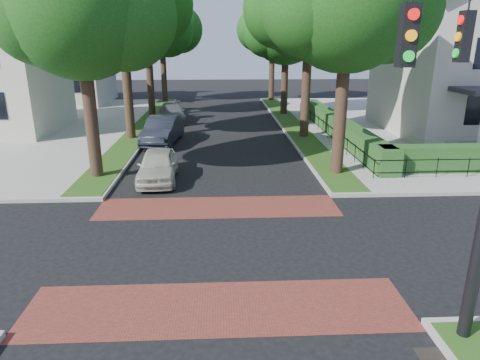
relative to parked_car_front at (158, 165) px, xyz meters
name	(u,v)px	position (x,y,z in m)	size (l,w,h in m)	color
ground	(218,246)	(2.69, -6.62, -0.70)	(120.00, 120.00, 0.00)	black
sidewalk_ne	(479,124)	(22.19, 12.38, -0.63)	(30.00, 30.00, 0.15)	gray
crosswalk_far	(218,207)	(2.69, -3.42, -0.70)	(9.00, 2.20, 0.01)	maroon
crosswalk_near	(218,308)	(2.69, -9.82, -0.70)	(9.00, 2.20, 0.01)	maroon
storm_drain	(434,355)	(6.99, -11.62, -0.70)	(0.65, 0.45, 0.01)	black
grass_strip_ne	(292,124)	(8.09, 12.48, -0.54)	(1.60, 29.80, 0.02)	#1F4012
grass_strip_nw	(144,125)	(-2.71, 12.48, -0.54)	(1.60, 29.80, 0.02)	#1F4012
tree_right_mid	(311,5)	(8.30, 8.63, 7.29)	(8.25, 7.09, 11.22)	black
tree_right_far	(287,29)	(8.28, 17.61, 6.20)	(7.25, 6.23, 9.74)	black
tree_right_back	(273,28)	(8.29, 26.61, 6.56)	(7.50, 6.45, 10.20)	black
tree_left_near	(83,8)	(-2.71, 0.61, 6.56)	(7.50, 6.45, 10.20)	black
tree_left_far	(148,26)	(-2.72, 17.60, 6.42)	(7.00, 6.02, 9.86)	black
tree_left_back	(163,26)	(-2.71, 26.62, 6.71)	(7.75, 6.66, 10.44)	black
hedge_main_road	(338,127)	(10.39, 8.38, 0.05)	(1.00, 18.00, 1.20)	#19481D
fence_main_road	(326,129)	(9.59, 8.38, -0.10)	(0.06, 18.00, 0.90)	black
house_left_far	(57,51)	(-12.81, 25.38, 4.34)	(10.00, 9.00, 10.14)	beige
parked_car_front	(158,165)	(0.00, 0.00, 0.00)	(1.66, 4.12, 1.41)	beige
parked_car_middle	(163,130)	(-0.69, 7.42, 0.11)	(1.73, 4.95, 1.63)	black
parked_car_rear	(172,113)	(-0.91, 14.86, -0.01)	(1.94, 4.76, 1.38)	slate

